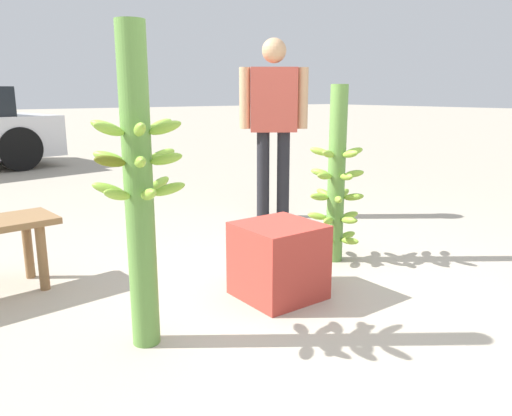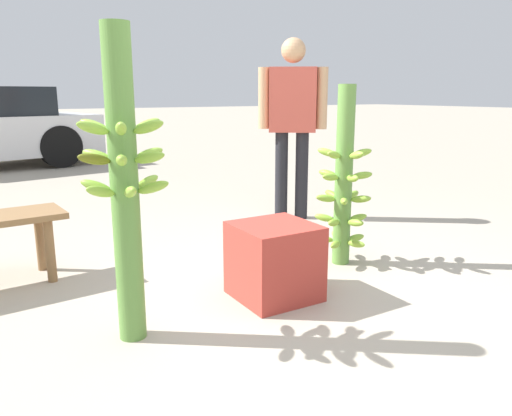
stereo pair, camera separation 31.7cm
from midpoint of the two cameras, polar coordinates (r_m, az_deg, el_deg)
ground_plane at (r=3.00m, az=6.21°, el=-10.90°), size 80.00×80.00×0.00m
banana_stalk_left at (r=2.41m, az=-11.21°, el=2.74°), size 0.45×0.45×1.52m
banana_stalk_center at (r=3.60m, az=12.47°, el=2.73°), size 0.41×0.41×1.27m
vendor_person at (r=4.85m, az=6.10°, el=10.68°), size 0.59×0.47×1.71m
produce_crate at (r=3.02m, az=5.13°, el=-6.11°), size 0.45×0.45×0.45m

